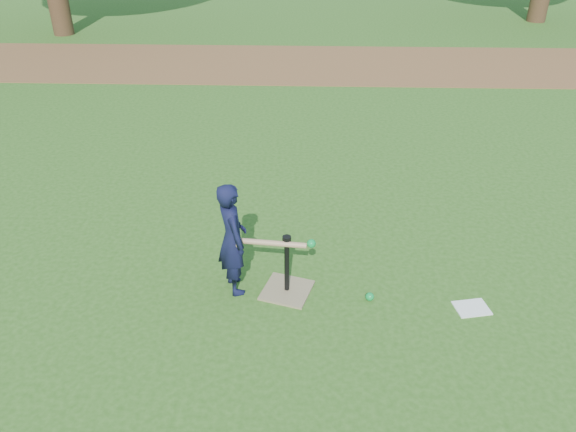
{
  "coord_description": "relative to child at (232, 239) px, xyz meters",
  "views": [
    {
      "loc": [
        0.21,
        -4.39,
        3.33
      ],
      "look_at": [
        0.05,
        0.1,
        0.65
      ],
      "focal_mm": 35.0,
      "sensor_mm": 36.0,
      "label": 1
    }
  ],
  "objects": [
    {
      "name": "clipboard",
      "position": [
        2.18,
        -0.23,
        -0.55
      ],
      "size": [
        0.34,
        0.29,
        0.01
      ],
      "primitive_type": "cube",
      "rotation": [
        0.0,
        0.0,
        0.2
      ],
      "color": "white",
      "rests_on": "ground"
    },
    {
      "name": "swing_action",
      "position": [
        0.42,
        -0.08,
        0.01
      ],
      "size": [
        0.71,
        0.14,
        0.11
      ],
      "color": "tan",
      "rests_on": "ground"
    },
    {
      "name": "batting_tee",
      "position": [
        0.5,
        -0.04,
        -0.44
      ],
      "size": [
        0.54,
        0.54,
        0.61
      ],
      "color": "#8C7858",
      "rests_on": "ground"
    },
    {
      "name": "ground",
      "position": [
        0.45,
        0.16,
        -0.55
      ],
      "size": [
        80.0,
        80.0,
        0.0
      ],
      "primitive_type": "plane",
      "color": "#285116",
      "rests_on": "ground"
    },
    {
      "name": "child",
      "position": [
        0.0,
        0.0,
        0.0
      ],
      "size": [
        0.4,
        0.48,
        1.11
      ],
      "primitive_type": "imported",
      "rotation": [
        0.0,
        0.0,
        1.98
      ],
      "color": "black",
      "rests_on": "ground"
    },
    {
      "name": "wiffle_ball_ground",
      "position": [
        1.27,
        -0.15,
        -0.51
      ],
      "size": [
        0.08,
        0.08,
        0.08
      ],
      "primitive_type": "sphere",
      "color": "#0C8E3B",
      "rests_on": "ground"
    },
    {
      "name": "dirt_strip",
      "position": [
        0.45,
        7.66,
        -0.55
      ],
      "size": [
        24.0,
        3.0,
        0.01
      ],
      "primitive_type": "cube",
      "color": "brown",
      "rests_on": "ground"
    }
  ]
}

